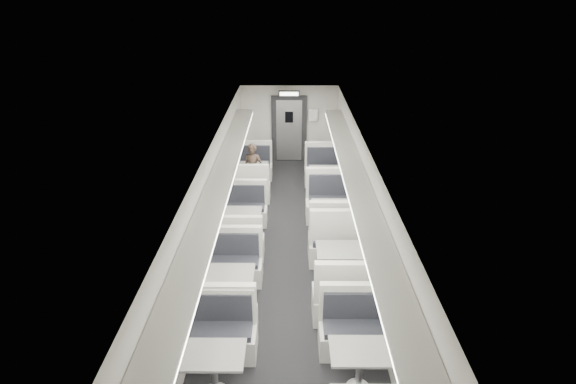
{
  "coord_description": "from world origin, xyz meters",
  "views": [
    {
      "loc": [
        0.03,
        -7.75,
        5.22
      ],
      "look_at": [
        -0.01,
        1.2,
        1.05
      ],
      "focal_mm": 28.0,
      "sensor_mm": 36.0,
      "label": 1
    }
  ],
  "objects_px": {
    "booth_right_b": "(333,221)",
    "booth_right_d": "(359,370)",
    "booth_left_b": "(243,225)",
    "booth_right_c": "(342,267)",
    "passenger": "(253,170)",
    "booth_left_d": "(214,374)",
    "vestibule_door": "(289,129)",
    "booth_left_c": "(231,289)",
    "exit_sign": "(289,94)",
    "booth_right_a": "(326,182)",
    "booth_left_a": "(253,177)"
  },
  "relations": [
    {
      "from": "booth_left_b",
      "to": "booth_right_c",
      "type": "distance_m",
      "value": 2.65
    },
    {
      "from": "booth_left_c",
      "to": "passenger",
      "type": "height_order",
      "value": "passenger"
    },
    {
      "from": "booth_left_a",
      "to": "exit_sign",
      "type": "height_order",
      "value": "exit_sign"
    },
    {
      "from": "booth_left_d",
      "to": "passenger",
      "type": "distance_m",
      "value": 6.54
    },
    {
      "from": "booth_right_a",
      "to": "booth_right_d",
      "type": "distance_m",
      "value": 6.38
    },
    {
      "from": "booth_left_c",
      "to": "booth_right_c",
      "type": "height_order",
      "value": "booth_right_c"
    },
    {
      "from": "booth_right_b",
      "to": "booth_right_d",
      "type": "relative_size",
      "value": 1.13
    },
    {
      "from": "booth_left_c",
      "to": "booth_right_d",
      "type": "xyz_separation_m",
      "value": [
        2.0,
        -1.81,
        0.01
      ]
    },
    {
      "from": "booth_left_c",
      "to": "booth_right_d",
      "type": "bearing_deg",
      "value": -42.19
    },
    {
      "from": "booth_right_c",
      "to": "passenger",
      "type": "xyz_separation_m",
      "value": [
        -1.96,
        4.05,
        0.3
      ]
    },
    {
      "from": "booth_right_c",
      "to": "booth_right_d",
      "type": "distance_m",
      "value": 2.39
    },
    {
      "from": "booth_right_d",
      "to": "passenger",
      "type": "distance_m",
      "value": 6.74
    },
    {
      "from": "booth_right_a",
      "to": "vestibule_door",
      "type": "relative_size",
      "value": 1.06
    },
    {
      "from": "booth_left_a",
      "to": "passenger",
      "type": "distance_m",
      "value": 0.54
    },
    {
      "from": "passenger",
      "to": "booth_left_b",
      "type": "bearing_deg",
      "value": -77.32
    },
    {
      "from": "booth_left_d",
      "to": "vestibule_door",
      "type": "bearing_deg",
      "value": 83.78
    },
    {
      "from": "booth_right_d",
      "to": "vestibule_door",
      "type": "distance_m",
      "value": 9.17
    },
    {
      "from": "booth_left_b",
      "to": "booth_right_c",
      "type": "xyz_separation_m",
      "value": [
        2.0,
        -1.74,
        0.07
      ]
    },
    {
      "from": "booth_left_c",
      "to": "exit_sign",
      "type": "height_order",
      "value": "exit_sign"
    },
    {
      "from": "booth_left_d",
      "to": "booth_right_c",
      "type": "relative_size",
      "value": 0.91
    },
    {
      "from": "booth_left_d",
      "to": "booth_right_b",
      "type": "height_order",
      "value": "booth_right_b"
    },
    {
      "from": "booth_left_d",
      "to": "booth_right_c",
      "type": "xyz_separation_m",
      "value": [
        2.0,
        2.48,
        0.04
      ]
    },
    {
      "from": "booth_left_d",
      "to": "exit_sign",
      "type": "xyz_separation_m",
      "value": [
        1.0,
        8.69,
        1.9
      ]
    },
    {
      "from": "vestibule_door",
      "to": "booth_right_d",
      "type": "bearing_deg",
      "value": -83.72
    },
    {
      "from": "passenger",
      "to": "vestibule_door",
      "type": "distance_m",
      "value": 2.83
    },
    {
      "from": "booth_left_c",
      "to": "booth_right_d",
      "type": "distance_m",
      "value": 2.7
    },
    {
      "from": "booth_right_b",
      "to": "booth_right_c",
      "type": "xyz_separation_m",
      "value": [
        0.0,
        -1.8,
        -0.0
      ]
    },
    {
      "from": "booth_left_c",
      "to": "booth_right_b",
      "type": "height_order",
      "value": "booth_right_b"
    },
    {
      "from": "booth_left_b",
      "to": "booth_left_c",
      "type": "relative_size",
      "value": 0.97
    },
    {
      "from": "booth_left_c",
      "to": "exit_sign",
      "type": "xyz_separation_m",
      "value": [
        1.0,
        6.79,
        1.92
      ]
    },
    {
      "from": "passenger",
      "to": "booth_right_c",
      "type": "bearing_deg",
      "value": -50.45
    },
    {
      "from": "booth_right_c",
      "to": "passenger",
      "type": "relative_size",
      "value": 1.63
    },
    {
      "from": "booth_left_b",
      "to": "booth_right_d",
      "type": "height_order",
      "value": "booth_right_d"
    },
    {
      "from": "booth_right_a",
      "to": "booth_right_d",
      "type": "relative_size",
      "value": 1.06
    },
    {
      "from": "booth_left_a",
      "to": "booth_right_d",
      "type": "distance_m",
      "value": 7.14
    },
    {
      "from": "booth_left_b",
      "to": "passenger",
      "type": "distance_m",
      "value": 2.34
    },
    {
      "from": "passenger",
      "to": "booth_left_d",
      "type": "bearing_deg",
      "value": -76.61
    },
    {
      "from": "exit_sign",
      "to": "booth_left_d",
      "type": "bearing_deg",
      "value": -96.56
    },
    {
      "from": "booth_left_a",
      "to": "booth_right_b",
      "type": "height_order",
      "value": "booth_right_b"
    },
    {
      "from": "booth_left_b",
      "to": "booth_left_c",
      "type": "bearing_deg",
      "value": -90.0
    },
    {
      "from": "booth_right_d",
      "to": "passenger",
      "type": "xyz_separation_m",
      "value": [
        -1.96,
        6.45,
        0.35
      ]
    },
    {
      "from": "booth_left_b",
      "to": "booth_right_d",
      "type": "xyz_separation_m",
      "value": [
        2.0,
        -4.13,
        0.02
      ]
    },
    {
      "from": "passenger",
      "to": "booth_right_b",
      "type": "bearing_deg",
      "value": -35.25
    },
    {
      "from": "booth_left_a",
      "to": "booth_right_d",
      "type": "relative_size",
      "value": 0.98
    },
    {
      "from": "booth_right_c",
      "to": "vestibule_door",
      "type": "height_order",
      "value": "vestibule_door"
    },
    {
      "from": "booth_right_b",
      "to": "booth_right_d",
      "type": "height_order",
      "value": "booth_right_b"
    },
    {
      "from": "booth_left_c",
      "to": "exit_sign",
      "type": "bearing_deg",
      "value": 81.62
    },
    {
      "from": "booth_right_a",
      "to": "booth_right_d",
      "type": "height_order",
      "value": "booth_right_a"
    },
    {
      "from": "booth_right_a",
      "to": "booth_right_c",
      "type": "bearing_deg",
      "value": -90.0
    },
    {
      "from": "booth_left_c",
      "to": "booth_right_a",
      "type": "bearing_deg",
      "value": 66.37
    }
  ]
}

